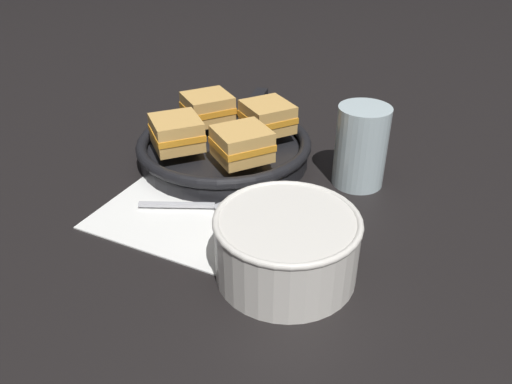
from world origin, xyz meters
The scene contains 10 objects.
ground_plane centered at (0.00, 0.00, 0.00)m, with size 4.00×4.00×0.00m, color black.
napkin centered at (-0.07, -0.02, 0.00)m, with size 0.25×0.21×0.00m.
soup_bowl centered at (0.09, -0.09, 0.04)m, with size 0.17×0.17×0.08m.
spoon centered at (-0.04, -0.01, 0.01)m, with size 0.15×0.07×0.01m.
skillet centered at (-0.10, 0.14, 0.02)m, with size 0.28×0.40×0.04m.
sandwich_near_left centered at (-0.05, 0.19, 0.07)m, with size 0.11×0.11×0.05m.
sandwich_near_right centered at (-0.15, 0.19, 0.07)m, with size 0.11×0.11×0.05m.
sandwich_far_left centered at (-0.15, 0.08, 0.07)m, with size 0.11×0.11×0.05m.
sandwich_far_right centered at (-0.04, 0.08, 0.07)m, with size 0.11×0.11×0.05m.
drinking_glass centered at (0.12, 0.15, 0.06)m, with size 0.08×0.08×0.12m.
Camera 1 is at (0.24, -0.52, 0.39)m, focal length 35.00 mm.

